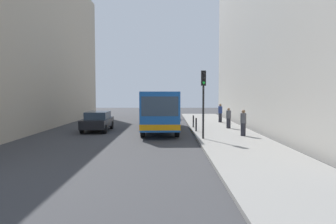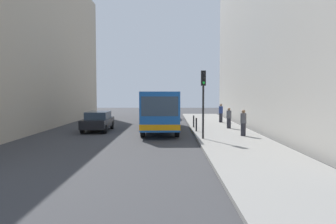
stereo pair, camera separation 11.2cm
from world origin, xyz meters
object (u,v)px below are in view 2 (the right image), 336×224
(bus, at_px, (160,108))
(bollard_near, at_px, (196,125))
(car_beside_bus, at_px, (98,121))
(pedestrian_near_signal, at_px, (243,123))
(pedestrian_mid_sidewalk, at_px, (229,118))
(bollard_mid, at_px, (194,121))
(traffic_light, at_px, (203,91))
(car_behind_bus, at_px, (168,112))
(pedestrian_far_sidewalk, at_px, (221,113))

(bus, bearing_deg, bollard_near, 142.12)
(car_beside_bus, height_order, pedestrian_near_signal, pedestrian_near_signal)
(bus, xyz_separation_m, pedestrian_mid_sidewalk, (5.37, 0.01, -0.79))
(bollard_mid, distance_m, pedestrian_near_signal, 5.89)
(car_beside_bus, bearing_deg, pedestrian_near_signal, 158.50)
(traffic_light, relative_size, pedestrian_near_signal, 2.43)
(pedestrian_near_signal, bearing_deg, pedestrian_mid_sidewalk, 84.94)
(bus, xyz_separation_m, car_behind_bus, (0.60, 10.47, -0.94))
(pedestrian_near_signal, relative_size, pedestrian_far_sidewalk, 0.98)
(pedestrian_mid_sidewalk, bearing_deg, bus, -38.17)
(pedestrian_far_sidewalk, bearing_deg, bollard_near, 74.84)
(bollard_near, relative_size, pedestrian_near_signal, 0.56)
(pedestrian_far_sidewalk, bearing_deg, car_beside_bus, 35.91)
(car_beside_bus, xyz_separation_m, pedestrian_near_signal, (10.22, -3.89, 0.21))
(bollard_mid, distance_m, pedestrian_mid_sidewalk, 2.80)
(traffic_light, distance_m, pedestrian_mid_sidewalk, 6.65)
(bus, distance_m, pedestrian_far_sidewalk, 7.59)
(car_behind_bus, bearing_deg, bollard_near, 102.13)
(pedestrian_mid_sidewalk, distance_m, pedestrian_far_sidewalk, 5.13)
(bollard_near, bearing_deg, car_beside_bus, 169.34)
(bus, height_order, bollard_near, bus)
(pedestrian_near_signal, xyz_separation_m, pedestrian_mid_sidewalk, (-0.12, 4.47, -0.05))
(car_beside_bus, height_order, pedestrian_far_sidewalk, pedestrian_far_sidewalk)
(car_beside_bus, height_order, bollard_near, car_beside_bus)
(bus, bearing_deg, pedestrian_mid_sidewalk, 178.62)
(traffic_light, distance_m, pedestrian_near_signal, 3.62)
(pedestrian_mid_sidewalk, bearing_deg, bollard_mid, -52.43)
(car_behind_bus, distance_m, traffic_light, 16.52)
(bollard_mid, bearing_deg, pedestrian_mid_sidewalk, -14.20)
(car_behind_bus, xyz_separation_m, pedestrian_near_signal, (4.88, -14.93, 0.21))
(bollard_mid, height_order, pedestrian_mid_sidewalk, pedestrian_mid_sidewalk)
(car_beside_bus, height_order, bollard_mid, car_beside_bus)
(car_beside_bus, height_order, car_behind_bus, same)
(bollard_near, height_order, pedestrian_far_sidewalk, pedestrian_far_sidewalk)
(car_behind_bus, bearing_deg, pedestrian_near_signal, 110.80)
(car_beside_bus, relative_size, car_behind_bus, 0.99)
(car_behind_bus, bearing_deg, car_beside_bus, 66.90)
(car_beside_bus, relative_size, pedestrian_far_sidewalk, 2.56)
(pedestrian_mid_sidewalk, relative_size, pedestrian_far_sidewalk, 0.92)
(traffic_light, xyz_separation_m, pedestrian_mid_sidewalk, (2.60, 5.76, -2.07))
(pedestrian_mid_sidewalk, bearing_deg, car_behind_bus, -103.74)
(bus, height_order, pedestrian_mid_sidewalk, bus)
(car_beside_bus, bearing_deg, bus, -173.72)
(car_beside_bus, xyz_separation_m, car_behind_bus, (5.34, 11.04, 0.00))
(pedestrian_near_signal, relative_size, pedestrian_mid_sidewalk, 1.06)
(car_beside_bus, height_order, pedestrian_mid_sidewalk, pedestrian_mid_sidewalk)
(car_beside_bus, xyz_separation_m, bollard_mid, (7.40, 1.26, -0.16))
(car_behind_bus, distance_m, pedestrian_mid_sidewalk, 11.50)
(car_beside_bus, xyz_separation_m, traffic_light, (7.50, -5.18, 2.22))
(car_beside_bus, distance_m, traffic_light, 9.38)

